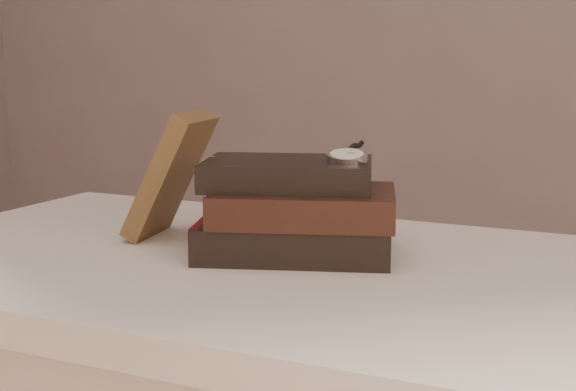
% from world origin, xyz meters
% --- Properties ---
extents(table, '(1.00, 0.60, 0.75)m').
position_xyz_m(table, '(0.00, 0.35, 0.66)').
color(table, silver).
rests_on(table, ground).
extents(book_stack, '(0.29, 0.23, 0.12)m').
position_xyz_m(book_stack, '(0.05, 0.38, 0.81)').
color(book_stack, black).
rests_on(book_stack, table).
extents(journal, '(0.12, 0.13, 0.18)m').
position_xyz_m(journal, '(-0.15, 0.40, 0.84)').
color(journal, '#45301A').
rests_on(journal, table).
extents(pocket_watch, '(0.06, 0.16, 0.02)m').
position_xyz_m(pocket_watch, '(0.11, 0.40, 0.88)').
color(pocket_watch, silver).
rests_on(pocket_watch, book_stack).
extents(eyeglasses, '(0.13, 0.14, 0.05)m').
position_xyz_m(eyeglasses, '(-0.06, 0.43, 0.82)').
color(eyeglasses, silver).
rests_on(eyeglasses, book_stack).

